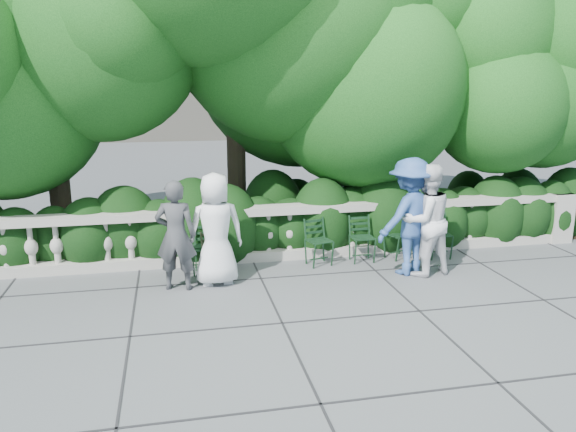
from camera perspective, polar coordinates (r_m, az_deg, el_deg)
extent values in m
plane|color=#4E5156|center=(8.74, 1.36, -7.91)|extent=(90.00, 90.00, 0.00)
cube|color=#9E998E|center=(10.37, -0.91, -3.87)|extent=(12.00, 0.32, 0.18)
cube|color=#9E998E|center=(10.15, -0.93, 0.66)|extent=(12.00, 0.36, 0.14)
cube|color=#9E998E|center=(12.65, 25.72, -0.10)|extent=(0.44, 0.44, 1.00)
cylinder|color=#3F3023|center=(11.65, -22.28, 3.68)|extent=(0.40, 0.40, 2.80)
ellipsoid|color=#103D11|center=(11.09, -23.77, 14.96)|extent=(5.28, 5.28, 3.96)
cylinder|color=#3F3023|center=(12.08, -5.28, 6.40)|extent=(0.40, 0.40, 3.40)
ellipsoid|color=#103D11|center=(11.54, -5.27, 19.70)|extent=(6.24, 6.24, 4.68)
cylinder|color=#3F3023|center=(12.34, 11.57, 5.40)|extent=(0.40, 0.40, 3.00)
ellipsoid|color=#103D11|center=(11.82, 13.06, 16.75)|extent=(5.52, 5.52, 4.14)
cylinder|color=#3F3023|center=(14.24, 21.93, 4.94)|extent=(0.40, 0.40, 2.60)
ellipsoid|color=#103D11|center=(13.78, 23.65, 13.32)|extent=(4.80, 4.80, 3.60)
imported|color=white|center=(8.97, -7.35, -1.34)|extent=(0.94, 0.66, 1.82)
imported|color=#3C3D41|center=(8.85, -11.32, -1.95)|extent=(0.71, 0.54, 1.74)
imported|color=white|center=(9.61, 13.85, -0.42)|extent=(1.04, 0.88, 1.88)
imported|color=#325596|center=(9.60, 12.24, -0.05)|extent=(1.46, 1.18, 1.98)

